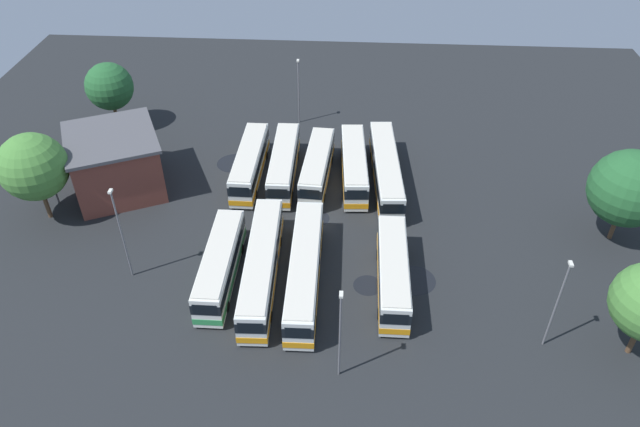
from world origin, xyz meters
The scene contains 23 objects.
ground_plane centered at (0.00, 0.00, 0.00)m, with size 97.24×97.24×0.00m, color black.
bus_row0_slot0 centered at (-8.29, -7.62, 1.90)m, with size 12.67×2.69×3.61m.
bus_row0_slot1 centered at (-8.35, -3.80, 1.90)m, with size 12.92×2.72×3.61m.
bus_row0_slot2 centered at (-7.99, -0.05, 1.90)m, with size 12.11×3.31×3.61m.
bus_row0_slot3 centered at (-8.59, 4.02, 1.90)m, with size 12.87×3.29×3.61m.
bus_row0_slot4 centered at (-8.03, 7.54, 1.91)m, with size 15.89×3.52×3.61m.
bus_row1_slot0 centered at (8.33, -7.69, 1.90)m, with size 12.15×2.63×3.61m.
bus_row1_slot1 centered at (8.14, -3.96, 1.91)m, with size 15.83×3.03×3.61m.
bus_row1_slot2 centered at (8.38, -0.05, 1.91)m, with size 15.80×2.75×3.61m.
bus_row1_slot4 centered at (8.32, 7.77, 1.90)m, with size 12.20×2.62×3.61m.
depot_building centered at (-5.42, -21.65, 3.33)m, with size 12.98×12.61×6.62m.
maintenance_shelter centered at (-6.82, -24.17, 3.90)m, with size 9.85×7.28×4.08m.
lamp_post_by_building centered at (18.06, 3.38, 4.88)m, with size 0.56×0.28×8.92m.
lamp_post_mid_lot centered at (-21.27, -3.27, 4.71)m, with size 0.56×0.28×8.59m.
lamp_post_near_entrance centered at (14.03, 19.95, 4.94)m, with size 0.56×0.28×9.04m.
lamp_post_far_corner centered at (8.20, -16.12, 5.26)m, with size 0.56×0.28×9.68m.
tree_east_edge centered at (0.17, -27.36, 6.20)m, with size 6.75×6.75×9.58m.
tree_south_edge centered at (-18.46, -26.37, 5.72)m, with size 5.82×5.82×8.65m.
tree_northeast centered at (-0.04, 29.70, 6.04)m, with size 7.39×7.39×9.75m.
puddle_centre_drain centered at (8.20, 5.64, 0.00)m, with size 2.65×2.65×0.01m, color black.
puddle_near_shelter centered at (-1.28, 0.36, 0.00)m, with size 2.64×2.64×0.01m, color black.
puddle_back_corner centered at (7.27, 9.93, 0.00)m, with size 3.90×3.90×0.01m, color black.
puddle_front_lane centered at (-11.05, -10.09, 0.00)m, with size 3.98×3.98×0.01m, color black.
Camera 1 is at (46.85, 3.73, 38.48)m, focal length 33.39 mm.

